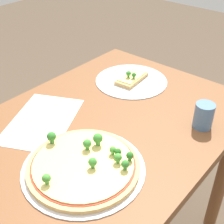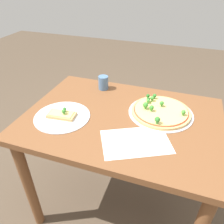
# 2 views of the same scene
# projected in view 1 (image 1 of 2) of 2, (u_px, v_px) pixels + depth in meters

# --- Properties ---
(dining_table) EXTENTS (1.07, 0.77, 0.77)m
(dining_table) POSITION_uv_depth(u_px,v_px,m) (102.00, 150.00, 1.16)
(dining_table) COLOR brown
(dining_table) RESTS_ON ground_plane
(pizza_tray_whole) EXTENTS (0.36, 0.36, 0.07)m
(pizza_tray_whole) POSITION_uv_depth(u_px,v_px,m) (84.00, 165.00, 0.90)
(pizza_tray_whole) COLOR silver
(pizza_tray_whole) RESTS_ON dining_table
(pizza_tray_slice) EXTENTS (0.31, 0.31, 0.05)m
(pizza_tray_slice) POSITION_uv_depth(u_px,v_px,m) (131.00, 80.00, 1.34)
(pizza_tray_slice) COLOR silver
(pizza_tray_slice) RESTS_ON dining_table
(drinking_cup) EXTENTS (0.07, 0.07, 0.09)m
(drinking_cup) POSITION_uv_depth(u_px,v_px,m) (204.00, 116.00, 1.05)
(drinking_cup) COLOR #4C7099
(drinking_cup) RESTS_ON dining_table
(paper_menu) EXTENTS (0.38, 0.33, 0.00)m
(paper_menu) POSITION_uv_depth(u_px,v_px,m) (42.00, 120.00, 1.11)
(paper_menu) COLOR white
(paper_menu) RESTS_ON dining_table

